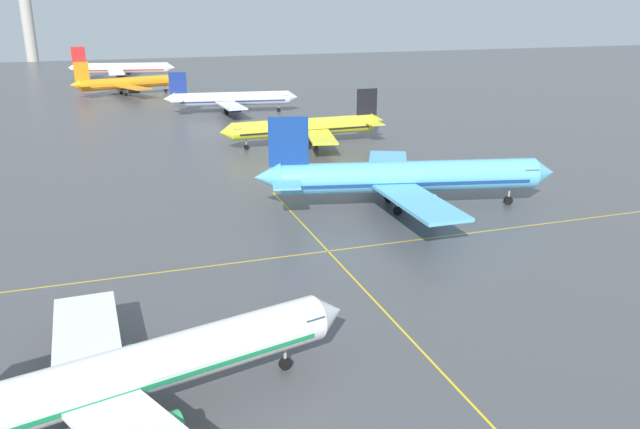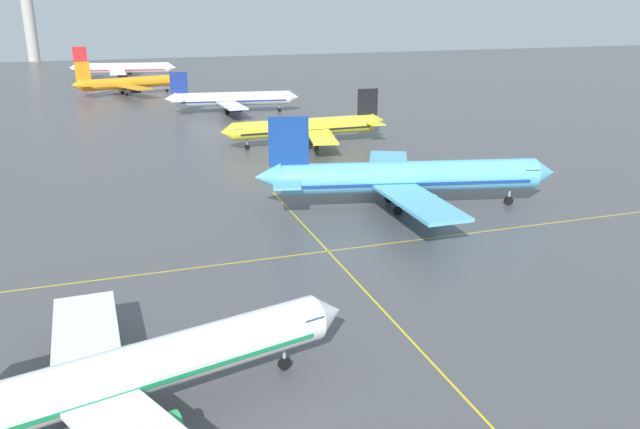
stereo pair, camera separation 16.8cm
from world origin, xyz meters
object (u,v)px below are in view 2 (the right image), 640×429
(airliner_front_gate, at_px, (120,376))
(airliner_third_row, at_px, (307,127))
(airliner_second_row, at_px, (406,177))
(airliner_distant_taxiway, at_px, (123,68))
(airliner_far_left_stand, at_px, (232,99))
(control_tower, at_px, (27,7))
(airliner_far_right_stand, at_px, (128,83))

(airliner_front_gate, distance_m, airliner_third_row, 86.44)
(airliner_second_row, xyz_separation_m, airliner_distant_taxiway, (-29.92, 164.74, -0.44))
(airliner_distant_taxiway, bearing_deg, airliner_third_row, -76.63)
(airliner_far_left_stand, bearing_deg, control_tower, 109.12)
(airliner_third_row, distance_m, airliner_far_right_stand, 87.68)
(airliner_third_row, xyz_separation_m, airliner_distant_taxiway, (-29.20, 122.88, 0.37))
(airliner_front_gate, relative_size, airliner_second_row, 0.83)
(airliner_second_row, bearing_deg, airliner_far_right_stand, 103.55)
(airliner_third_row, height_order, airliner_distant_taxiway, airliner_distant_taxiway)
(airliner_front_gate, bearing_deg, airliner_distant_taxiway, 87.72)
(airliner_front_gate, bearing_deg, airliner_far_right_stand, 87.18)
(airliner_front_gate, bearing_deg, control_tower, 95.49)
(airliner_far_right_stand, height_order, control_tower, control_tower)
(airliner_third_row, height_order, airliner_far_left_stand, airliner_third_row)
(control_tower, bearing_deg, airliner_front_gate, -84.51)
(airliner_far_left_stand, relative_size, airliner_distant_taxiway, 0.90)
(airliner_third_row, relative_size, control_tower, 0.81)
(airliner_distant_taxiway, distance_m, control_tower, 95.60)
(airliner_far_left_stand, distance_m, control_tower, 179.27)
(airliner_front_gate, bearing_deg, airliner_far_left_stand, 75.53)
(control_tower, bearing_deg, airliner_far_left_stand, -70.88)
(control_tower, bearing_deg, airliner_third_row, -72.80)
(airliner_second_row, distance_m, control_tower, 260.37)
(airliner_front_gate, distance_m, airliner_distant_taxiway, 201.06)
(airliner_third_row, bearing_deg, airliner_distant_taxiway, 103.37)
(airliner_far_left_stand, xyz_separation_m, control_tower, (-58.35, 168.32, 20.05))
(airliner_third_row, bearing_deg, airliner_second_row, -89.01)
(airliner_front_gate, distance_m, airliner_far_right_stand, 160.86)
(airliner_third_row, distance_m, control_tower, 220.10)
(airliner_far_right_stand, xyz_separation_m, control_tower, (-35.53, 126.75, 20.08))
(airliner_second_row, bearing_deg, airliner_far_left_stand, 94.96)
(airliner_front_gate, height_order, airliner_far_right_stand, airliner_front_gate)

